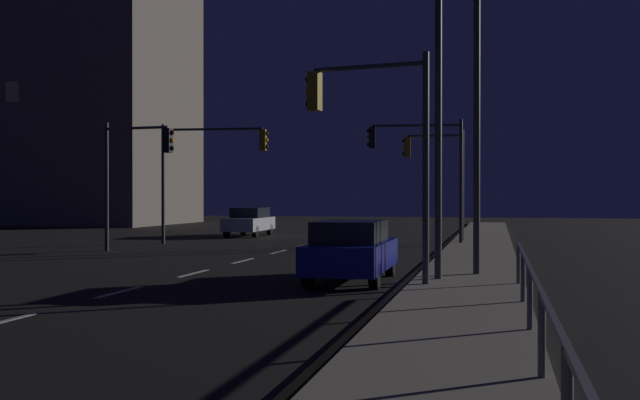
% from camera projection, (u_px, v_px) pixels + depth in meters
% --- Properties ---
extents(ground_plane, '(112.00, 112.00, 0.00)m').
position_uv_depth(ground_plane, '(200.00, 272.00, 20.43)').
color(ground_plane, black).
rests_on(ground_plane, ground).
extents(sidewalk_right, '(2.66, 77.00, 0.14)m').
position_uv_depth(sidewalk_right, '(470.00, 277.00, 18.57)').
color(sidewalk_right, gray).
rests_on(sidewalk_right, ground).
extents(lane_markings_center, '(0.14, 50.00, 0.01)m').
position_uv_depth(lane_markings_center, '(242.00, 261.00, 23.83)').
color(lane_markings_center, silver).
rests_on(lane_markings_center, ground).
extents(lane_edge_line, '(0.14, 53.00, 0.01)m').
position_uv_depth(lane_edge_line, '(428.00, 261.00, 23.80)').
color(lane_edge_line, gold).
rests_on(lane_edge_line, ground).
extents(car, '(1.89, 4.43, 1.57)m').
position_uv_depth(car, '(352.00, 250.00, 18.07)').
color(car, navy).
rests_on(car, ground).
extents(car_oncoming, '(2.01, 4.47, 1.57)m').
position_uv_depth(car_oncoming, '(249.00, 221.00, 39.11)').
color(car_oncoming, silver).
rests_on(car_oncoming, ground).
extents(traffic_light_far_right, '(4.22, 0.82, 5.47)m').
position_uv_depth(traffic_light_far_right, '(420.00, 156.00, 31.38)').
color(traffic_light_far_right, '#2D3033').
rests_on(traffic_light_far_right, sidewalk_right).
extents(traffic_light_overhead_east, '(5.01, 0.75, 5.51)m').
position_uv_depth(traffic_light_overhead_east, '(209.00, 158.00, 32.09)').
color(traffic_light_overhead_east, '#38383D').
rests_on(traffic_light_overhead_east, ground).
extents(traffic_light_far_left, '(2.86, 0.51, 5.14)m').
position_uv_depth(traffic_light_far_left, '(436.00, 164.00, 32.91)').
color(traffic_light_far_left, '#38383D').
rests_on(traffic_light_far_left, sidewalk_right).
extents(traffic_light_mid_left, '(3.08, 0.38, 5.14)m').
position_uv_depth(traffic_light_mid_left, '(135.00, 161.00, 27.79)').
color(traffic_light_mid_left, '#2D3033').
rests_on(traffic_light_mid_left, ground).
extents(traffic_light_mid_right, '(3.11, 0.60, 5.43)m').
position_uv_depth(traffic_light_mid_right, '(373.00, 125.00, 16.94)').
color(traffic_light_mid_right, '#38383D').
rests_on(traffic_light_mid_right, sidewalk_right).
extents(street_lamp_corner, '(1.09, 2.20, 8.24)m').
position_uv_depth(street_lamp_corner, '(472.00, 90.00, 18.96)').
color(street_lamp_corner, '#2D3033').
rests_on(street_lamp_corner, sidewalk_right).
extents(street_lamp_across_street, '(1.75, 0.73, 7.70)m').
position_uv_depth(street_lamp_across_street, '(428.00, 95.00, 17.50)').
color(street_lamp_across_street, '#2D3033').
rests_on(street_lamp_across_street, sidewalk_right).
extents(barrier_fence, '(0.09, 17.84, 0.98)m').
position_uv_depth(barrier_fence, '(542.00, 313.00, 7.97)').
color(barrier_fence, '#59595E').
rests_on(barrier_fence, sidewalk_right).
extents(building_distant, '(17.47, 12.29, 28.64)m').
position_uv_depth(building_distant, '(73.00, 47.00, 57.01)').
color(building_distant, '#6B6056').
rests_on(building_distant, ground).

